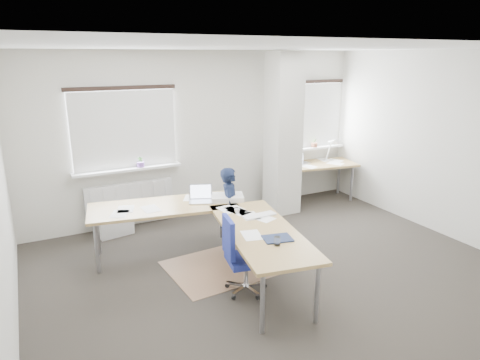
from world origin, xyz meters
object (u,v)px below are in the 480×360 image
desk_main (212,219)px  person (230,208)px  desk_side (318,165)px  task_chair (243,272)px

desk_main → person: 0.70m
desk_main → desk_side: desk_side is taller
desk_side → person: (-2.43, -1.16, -0.09)m
desk_side → desk_main: bearing=-140.8°
person → desk_side: bearing=-34.5°
desk_side → person: size_ratio=1.25×
desk_side → task_chair: bearing=-130.4°
desk_main → person: size_ratio=2.48×
desk_side → person: desk_side is taller
desk_side → task_chair: desk_side is taller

